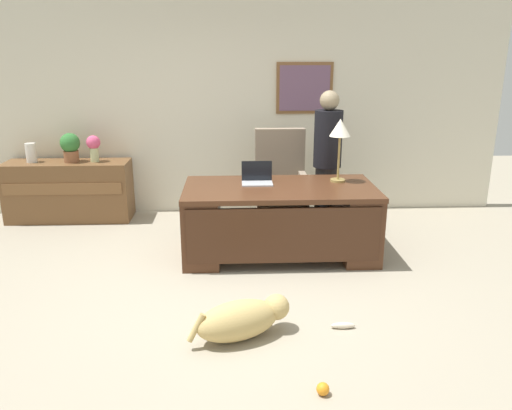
# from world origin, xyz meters

# --- Properties ---
(ground_plane) EXTENTS (12.00, 12.00, 0.00)m
(ground_plane) POSITION_xyz_m (0.00, 0.00, 0.00)
(ground_plane) COLOR #9E937F
(back_wall) EXTENTS (7.00, 0.16, 2.70)m
(back_wall) POSITION_xyz_m (0.01, 2.60, 1.35)
(back_wall) COLOR beige
(back_wall) RESTS_ON ground_plane
(desk) EXTENTS (1.97, 1.00, 0.74)m
(desk) POSITION_xyz_m (0.47, 0.94, 0.41)
(desk) COLOR #4C2B19
(desk) RESTS_ON ground_plane
(credenza) EXTENTS (1.53, 0.50, 0.75)m
(credenza) POSITION_xyz_m (-2.09, 2.25, 0.37)
(credenza) COLOR brown
(credenza) RESTS_ON ground_plane
(armchair) EXTENTS (0.60, 0.59, 1.19)m
(armchair) POSITION_xyz_m (0.55, 1.83, 0.52)
(armchair) COLOR gray
(armchair) RESTS_ON ground_plane
(person_standing) EXTENTS (0.32, 0.32, 1.66)m
(person_standing) POSITION_xyz_m (1.07, 1.64, 0.85)
(person_standing) COLOR #262323
(person_standing) RESTS_ON ground_plane
(dog_lying) EXTENTS (0.78, 0.52, 0.30)m
(dog_lying) POSITION_xyz_m (0.04, -0.67, 0.15)
(dog_lying) COLOR tan
(dog_lying) RESTS_ON ground_plane
(laptop) EXTENTS (0.32, 0.22, 0.22)m
(laptop) POSITION_xyz_m (0.24, 1.12, 0.80)
(laptop) COLOR #B2B5BA
(laptop) RESTS_ON desk
(desk_lamp) EXTENTS (0.22, 0.22, 0.66)m
(desk_lamp) POSITION_xyz_m (1.10, 1.16, 1.27)
(desk_lamp) COLOR #9E8447
(desk_lamp) RESTS_ON desk
(vase_with_flowers) EXTENTS (0.17, 0.17, 0.33)m
(vase_with_flowers) POSITION_xyz_m (-1.74, 2.25, 0.95)
(vase_with_flowers) COLOR #C0CA92
(vase_with_flowers) RESTS_ON credenza
(vase_empty) EXTENTS (0.13, 0.13, 0.24)m
(vase_empty) POSITION_xyz_m (-2.51, 2.25, 0.87)
(vase_empty) COLOR silver
(vase_empty) RESTS_ON credenza
(potted_plant) EXTENTS (0.24, 0.24, 0.36)m
(potted_plant) POSITION_xyz_m (-2.02, 2.25, 0.95)
(potted_plant) COLOR brown
(potted_plant) RESTS_ON credenza
(dog_toy_ball) EXTENTS (0.08, 0.08, 0.08)m
(dog_toy_ball) POSITION_xyz_m (0.53, -1.36, 0.04)
(dog_toy_ball) COLOR orange
(dog_toy_ball) RESTS_ON ground_plane
(dog_toy_bone) EXTENTS (0.20, 0.05, 0.05)m
(dog_toy_bone) POSITION_xyz_m (0.83, -0.57, 0.03)
(dog_toy_bone) COLOR beige
(dog_toy_bone) RESTS_ON ground_plane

